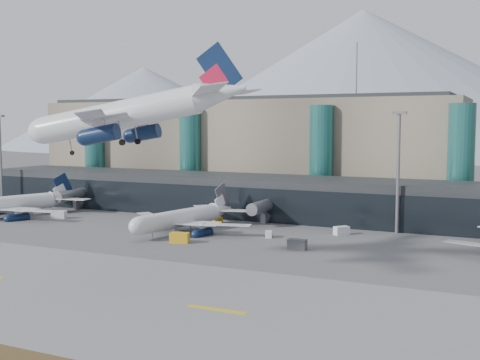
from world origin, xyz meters
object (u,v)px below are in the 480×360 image
object	(u,v)px
lightmast_mid	(398,165)
veh_a	(59,215)
hero_jet	(140,105)
veh_h	(180,238)
jet_parked_mid	(190,212)
veh_d	(342,231)
jet_parked_left	(19,199)
veh_c	(297,244)
veh_f	(26,208)
veh_b	(217,220)
lightmast_left	(0,155)
veh_g	(269,234)

from	to	relation	value
lightmast_mid	veh_a	world-z (taller)	lightmast_mid
hero_jet	veh_h	xyz separation A→B (m)	(-8.10, 24.36, -24.78)
lightmast_mid	jet_parked_mid	size ratio (longest dim) A/B	0.77
lightmast_mid	veh_d	size ratio (longest dim) A/B	8.27
jet_parked_left	jet_parked_mid	size ratio (longest dim) A/B	1.07
veh_a	veh_c	distance (m)	65.78
lightmast_mid	jet_parked_left	world-z (taller)	lightmast_mid
veh_a	veh_c	world-z (taller)	veh_a
veh_f	jet_parked_left	bearing A→B (deg)	-150.86
veh_b	veh_d	size ratio (longest dim) A/B	0.83
lightmast_left	veh_b	xyz separation A→B (m)	(69.77, -2.03, -13.67)
lightmast_mid	veh_g	xyz separation A→B (m)	(-22.64, -15.88, -13.76)
veh_c	lightmast_left	bearing A→B (deg)	164.90
lightmast_mid	lightmast_left	bearing A→B (deg)	-178.44
jet_parked_left	veh_c	world-z (taller)	jet_parked_left
jet_parked_mid	veh_a	size ratio (longest dim) A/B	9.76
jet_parked_left	veh_f	bearing A→B (deg)	52.82
veh_d	veh_c	bearing A→B (deg)	-149.22
jet_parked_mid	veh_a	xyz separation A→B (m)	(-37.18, 0.75, -3.10)
lightmast_left	veh_g	world-z (taller)	lightmast_left
lightmast_left	veh_d	bearing A→B (deg)	-2.10
veh_b	veh_g	world-z (taller)	veh_b
lightmast_mid	veh_g	size ratio (longest dim) A/B	11.40
lightmast_mid	veh_c	distance (m)	31.06
veh_c	veh_g	bearing A→B (deg)	134.33
veh_c	veh_h	distance (m)	23.08
lightmast_left	jet_parked_mid	size ratio (longest dim) A/B	0.77
lightmast_mid	jet_parked_left	size ratio (longest dim) A/B	0.72
jet_parked_left	veh_d	world-z (taller)	jet_parked_left
lightmast_mid	veh_f	distance (m)	96.40
veh_a	veh_f	size ratio (longest dim) A/B	1.00
jet_parked_left	veh_g	distance (m)	68.01
jet_parked_mid	veh_d	distance (m)	32.61
veh_c	veh_h	bearing A→B (deg)	-172.87
veh_c	veh_d	world-z (taller)	veh_c
veh_h	veh_d	bearing A→B (deg)	24.22
lightmast_left	veh_f	xyz separation A→B (m)	(14.97, -6.05, -13.46)
lightmast_left	hero_jet	distance (m)	96.61
veh_d	jet_parked_mid	bearing A→B (deg)	147.29
veh_c	veh_g	world-z (taller)	veh_c
jet_parked_left	veh_d	bearing A→B (deg)	-63.91
lightmast_left	jet_parked_left	world-z (taller)	lightmast_left
lightmast_left	veh_f	world-z (taller)	lightmast_left
lightmast_mid	veh_b	distance (m)	42.79
hero_jet	veh_a	bearing A→B (deg)	134.14
jet_parked_mid	veh_h	size ratio (longest dim) A/B	9.19
jet_parked_mid	veh_g	bearing A→B (deg)	-79.72
lightmast_left	jet_parked_mid	distance (m)	70.69
lightmast_left	veh_c	world-z (taller)	lightmast_left
veh_a	lightmast_left	bearing A→B (deg)	141.71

